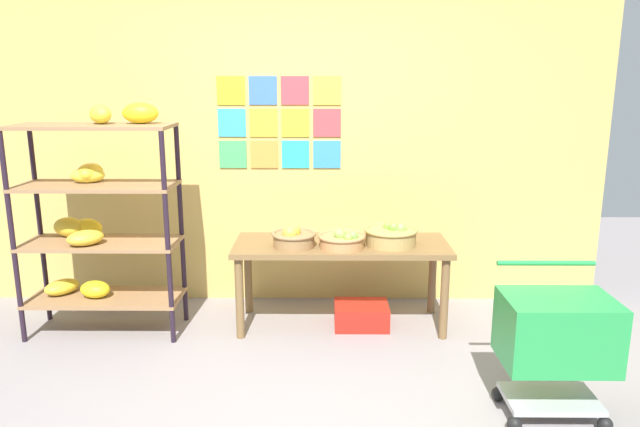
# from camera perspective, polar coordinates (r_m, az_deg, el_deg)

# --- Properties ---
(ground) EXTENTS (9.60, 9.60, 0.00)m
(ground) POSITION_cam_1_polar(r_m,az_deg,el_deg) (3.49, -4.03, -18.83)
(ground) COLOR gray
(back_wall_with_art) EXTENTS (5.05, 0.07, 2.68)m
(back_wall_with_art) POSITION_cam_1_polar(r_m,az_deg,el_deg) (4.82, -2.62, 7.06)
(back_wall_with_art) COLOR tan
(back_wall_with_art) RESTS_ON ground
(banana_shelf_unit) EXTENTS (1.10, 0.51, 1.67)m
(banana_shelf_unit) POSITION_cam_1_polar(r_m,az_deg,el_deg) (4.54, -20.71, 0.17)
(banana_shelf_unit) COLOR black
(banana_shelf_unit) RESTS_ON ground
(display_table) EXTENTS (1.58, 0.61, 0.64)m
(display_table) POSITION_cam_1_polar(r_m,az_deg,el_deg) (4.41, 2.05, -3.84)
(display_table) COLOR brown
(display_table) RESTS_ON ground
(fruit_basket_back_right) EXTENTS (0.32, 0.32, 0.17)m
(fruit_basket_back_right) POSITION_cam_1_polar(r_m,az_deg,el_deg) (4.28, -2.56, -2.29)
(fruit_basket_back_right) COLOR olive
(fruit_basket_back_right) RESTS_ON display_table
(fruit_basket_left) EXTENTS (0.39, 0.39, 0.17)m
(fruit_basket_left) POSITION_cam_1_polar(r_m,az_deg,el_deg) (4.35, 6.85, -2.06)
(fruit_basket_left) COLOR #A5874B
(fruit_basket_left) RESTS_ON display_table
(fruit_basket_back_left) EXTENTS (0.34, 0.34, 0.15)m
(fruit_basket_back_left) POSITION_cam_1_polar(r_m,az_deg,el_deg) (4.25, 2.14, -2.50)
(fruit_basket_back_left) COLOR #B07B4A
(fruit_basket_back_left) RESTS_ON display_table
(produce_crate_under_table) EXTENTS (0.40, 0.32, 0.17)m
(produce_crate_under_table) POSITION_cam_1_polar(r_m,az_deg,el_deg) (4.55, 3.98, -9.69)
(produce_crate_under_table) COLOR red
(produce_crate_under_table) RESTS_ON ground
(shopping_cart) EXTENTS (0.58, 0.45, 0.83)m
(shopping_cart) POSITION_cam_1_polar(r_m,az_deg,el_deg) (3.51, 21.72, -10.82)
(shopping_cart) COLOR black
(shopping_cart) RESTS_ON ground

